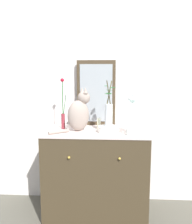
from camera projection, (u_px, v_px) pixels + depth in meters
ground_plane at (96, 212)px, 2.53m from camera, size 6.00×6.00×0.00m
wall_back at (98, 86)px, 2.67m from camera, size 4.40×0.08×2.60m
sideboard at (96, 172)px, 2.46m from camera, size 1.03×0.56×0.88m
mirror_leaning at (96, 93)px, 2.58m from camera, size 0.41×0.03×0.69m
cat_sitting at (79, 113)px, 2.34m from camera, size 0.39×0.32×0.42m
vase_slim_green at (63, 113)px, 2.42m from camera, size 0.06×0.04×0.51m
bowl_porcelain at (109, 129)px, 2.28m from camera, size 0.20×0.20×0.06m
vase_glass_clear at (109, 113)px, 2.26m from camera, size 0.12×0.18×0.43m
jar_lidded_porcelain at (132, 116)px, 2.19m from camera, size 0.10×0.10×0.38m
candle_pillar at (99, 124)px, 2.41m from camera, size 0.04×0.04×0.12m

